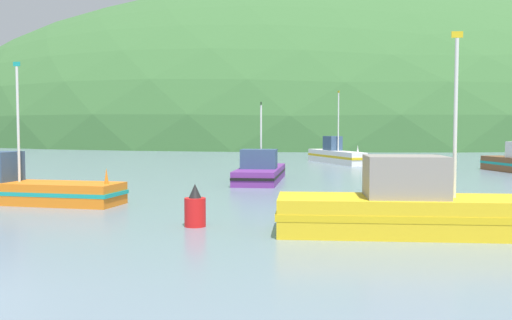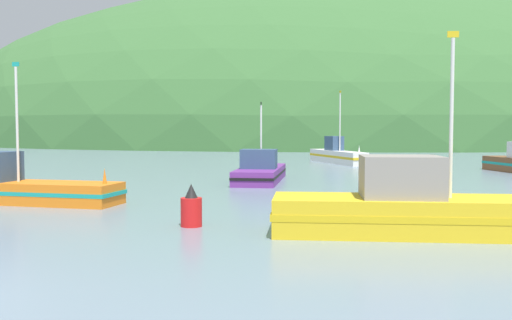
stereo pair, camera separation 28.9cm
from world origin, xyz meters
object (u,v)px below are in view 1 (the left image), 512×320
Objects in this scene: fishing_boat_white at (335,155)px; channel_buoy at (195,209)px; fishing_boat_orange at (2,187)px; fishing_boat_yellow at (431,209)px; fishing_boat_purple at (261,172)px.

channel_buoy is at bearing -31.73° from fishing_boat_white.
fishing_boat_orange is 19.39m from fishing_boat_yellow.
fishing_boat_white reaches higher than channel_buoy.
fishing_boat_white is 20.95m from fishing_boat_purple.
fishing_boat_purple is 6.00× the size of channel_buoy.
fishing_boat_yellow is (5.04, -37.68, 0.00)m from fishing_boat_white.
fishing_boat_purple reaches higher than channel_buoy.
fishing_boat_yellow is 19.25m from fishing_boat_purple.
fishing_boat_orange is at bearing 157.78° from channel_buoy.
fishing_boat_yellow is 7.00× the size of channel_buoy.
channel_buoy is (-2.98, -37.71, -0.20)m from fishing_boat_white.
fishing_boat_purple is (-3.82, -20.60, -0.19)m from fishing_boat_white.
fishing_boat_orange is at bearing 137.75° from fishing_boat_purple.
fishing_boat_orange is 7.71× the size of channel_buoy.
channel_buoy is at bearing 178.90° from fishing_boat_purple.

